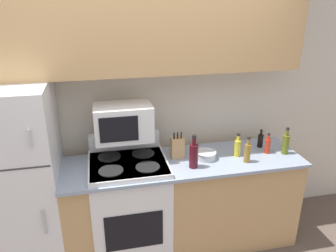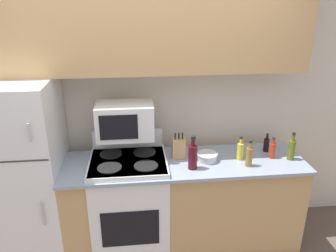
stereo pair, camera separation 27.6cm
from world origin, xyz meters
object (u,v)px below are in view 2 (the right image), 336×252
knife_block (179,148)px  bottle_soy_sauce (266,144)px  bottle_cooking_spray (240,150)px  bottle_hot_sauce (272,150)px  bottle_vinegar (249,156)px  microwave (125,121)px  bowl (207,157)px  refrigerator (27,174)px  stove (130,204)px  bottle_wine_red (193,156)px  bottle_olive_oil (292,149)px

knife_block → bottle_soy_sauce: bearing=2.5°
bottle_cooking_spray → bottle_hot_sauce: size_ratio=1.10×
bottle_soy_sauce → bottle_vinegar: bearing=-134.9°
microwave → knife_block: size_ratio=2.01×
bowl → bottle_soy_sauce: 0.61m
knife_block → bottle_soy_sauce: knife_block is taller
refrigerator → microwave: bearing=4.0°
stove → bowl: size_ratio=6.02×
bottle_soy_sauce → bottle_wine_red: bottle_wine_red is taller
knife_block → bottle_wine_red: bearing=-67.7°
bottle_wine_red → bottle_cooking_spray: size_ratio=1.36×
knife_block → bottle_wine_red: bottle_wine_red is taller
bottle_wine_red → refrigerator: bearing=171.7°
microwave → bottle_cooking_spray: 1.06m
bowl → bottle_hot_sauce: bearing=-1.1°
stove → bottle_vinegar: 1.17m
bottle_soy_sauce → bottle_cooking_spray: 0.33m
bowl → bottle_vinegar: (0.33, -0.14, 0.06)m
stove → bottle_vinegar: bottle_vinegar is taller
bottle_wine_red → bottle_vinegar: bearing=-0.8°
refrigerator → bottle_cooking_spray: bearing=-2.6°
knife_block → bowl: bearing=-19.8°
stove → bottle_hot_sauce: (1.30, -0.02, 0.50)m
bottle_olive_oil → bottle_wine_red: size_ratio=0.87×
stove → bottle_hot_sauce: bearing=-1.1°
bowl → bottle_hot_sauce: size_ratio=0.93×
bottle_soy_sauce → microwave: bearing=179.4°
bottle_hot_sauce → bottle_wine_red: bearing=-171.1°
microwave → knife_block: 0.54m
knife_block → bottle_soy_sauce: (0.84, 0.04, -0.02)m
stove → knife_block: 0.70m
stove → bottle_wine_red: size_ratio=3.73×
refrigerator → bottle_vinegar: size_ratio=6.98×
bowl → bottle_soy_sauce: bottle_soy_sauce is taller
bottle_olive_oil → bottle_vinegar: 0.42m
knife_block → bowl: (0.25, -0.09, -0.06)m
bowl → bottle_cooking_spray: bearing=-0.9°
bowl → knife_block: bearing=160.2°
stove → bottle_olive_oil: bearing=-2.8°
stove → bottle_cooking_spray: size_ratio=5.09×
bottle_olive_oil → bottle_cooking_spray: 0.46m
bottle_vinegar → bottle_wine_red: bearing=179.2°
bottle_olive_oil → stove: bearing=177.2°
bottle_soy_sauce → bottle_olive_oil: 0.24m
bottle_cooking_spray → bottle_olive_oil: bearing=-6.7°
bottle_olive_oil → microwave: bearing=172.3°
knife_block → refrigerator: bearing=-179.6°
microwave → stove: bearing=-84.4°
bowl → bottle_hot_sauce: bottle_hot_sauce is taller
refrigerator → stove: bearing=-4.3°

